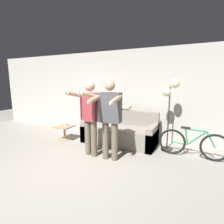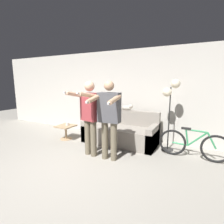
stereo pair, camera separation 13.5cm
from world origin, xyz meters
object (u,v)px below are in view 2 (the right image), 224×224
(cup, at_px, (67,124))
(cat, at_px, (128,108))
(floor_lamp, at_px, (171,94))
(side_table, at_px, (66,129))
(person_right, at_px, (109,115))
(person_left, at_px, (89,113))
(bicycle, at_px, (193,145))
(couch, at_px, (120,133))

(cup, bearing_deg, cat, 24.96)
(floor_lamp, distance_m, cup, 2.99)
(side_table, relative_size, cup, 5.20)
(person_right, bearing_deg, person_left, 175.42)
(bicycle, bearing_deg, person_right, -150.82)
(floor_lamp, relative_size, side_table, 3.55)
(cat, height_order, bicycle, cat)
(couch, xyz_separation_m, side_table, (-1.55, -0.46, 0.01))
(cat, bearing_deg, bicycle, -15.27)
(couch, height_order, person_right, person_right)
(cup, xyz_separation_m, bicycle, (3.37, 0.26, -0.14))
(person_left, distance_m, person_right, 0.49)
(person_left, distance_m, cup, 1.50)
(couch, height_order, side_table, couch)
(couch, xyz_separation_m, cup, (-1.51, -0.43, 0.17))
(person_left, height_order, person_right, person_right)
(floor_lamp, bearing_deg, bicycle, -23.73)
(couch, height_order, cup, couch)
(couch, relative_size, cup, 21.23)
(cup, bearing_deg, person_left, -27.40)
(person_right, relative_size, cup, 18.08)
(person_left, distance_m, floor_lamp, 1.97)
(couch, distance_m, side_table, 1.62)
(floor_lamp, xyz_separation_m, bicycle, (0.57, -0.25, -1.07))
(person_left, xyz_separation_m, bicycle, (2.12, 0.91, -0.67))
(floor_lamp, bearing_deg, side_table, -169.12)
(cat, distance_m, cup, 1.83)
(person_right, xyz_separation_m, floor_lamp, (1.05, 1.16, 0.39))
(person_right, distance_m, floor_lamp, 1.61)
(couch, bearing_deg, person_left, -103.73)
(cat, bearing_deg, cup, -155.04)
(side_table, bearing_deg, person_left, -25.45)
(person_left, height_order, cup, person_left)
(person_right, relative_size, bicycle, 1.16)
(couch, distance_m, bicycle, 1.86)
(couch, height_order, bicycle, couch)
(person_left, height_order, cat, person_left)
(floor_lamp, bearing_deg, cat, 169.06)
(cat, xyz_separation_m, side_table, (-1.64, -0.78, -0.66))
(person_left, bearing_deg, floor_lamp, 45.23)
(side_table, bearing_deg, cat, 25.41)
(couch, relative_size, bicycle, 1.36)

